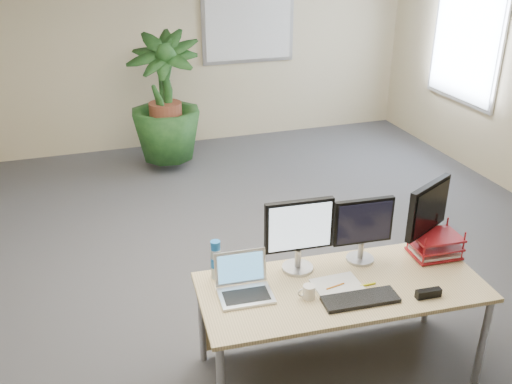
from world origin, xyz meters
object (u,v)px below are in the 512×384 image
object	(u,v)px
desk	(335,295)
monitor_left	(299,231)
laptop	(244,284)
monitor_right	(363,226)
floor_plant	(166,111)

from	to	relation	value
desk	monitor_left	size ratio (longest dim) A/B	3.69
monitor_left	laptop	bearing A→B (deg)	-162.04
monitor_right	laptop	bearing A→B (deg)	-172.92
desk	floor_plant	bearing A→B (deg)	96.50
desk	monitor_right	xyz separation A→B (m)	(0.24, 0.14, 0.41)
desk	laptop	bearing A→B (deg)	177.56
desk	floor_plant	world-z (taller)	floor_plant
desk	laptop	xyz separation A→B (m)	(-0.63, 0.03, 0.21)
desk	laptop	distance (m)	0.66
floor_plant	monitor_right	xyz separation A→B (m)	(0.69, -3.75, 0.22)
floor_plant	monitor_left	distance (m)	3.73
monitor_right	floor_plant	bearing A→B (deg)	100.39
floor_plant	monitor_right	distance (m)	3.81
monitor_right	laptop	world-z (taller)	monitor_right
monitor_right	laptop	xyz separation A→B (m)	(-0.87, -0.11, -0.21)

